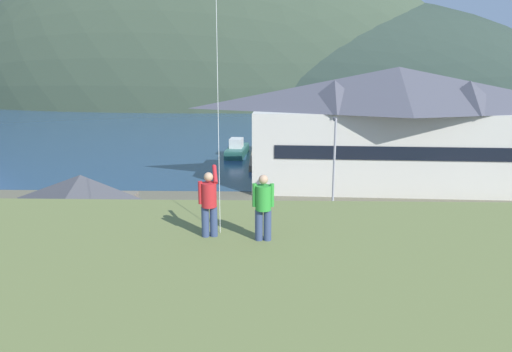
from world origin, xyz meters
TOP-DOWN VIEW (x-y plane):
  - ground_plane at (0.00, 0.00)m, footprint 600.00×600.00m
  - parking_lot_pad at (0.00, 5.00)m, footprint 40.00×20.00m
  - bay_water at (0.00, 60.00)m, footprint 360.00×84.00m
  - far_hill_west_ridge at (-21.59, 119.83)m, footprint 121.18×55.38m
  - far_hill_east_peak at (-18.21, 121.61)m, footprint 137.31×71.61m
  - far_hill_center_saddle at (-14.96, 108.40)m, footprint 137.35×55.19m
  - far_hill_far_shoulder at (8.78, 108.98)m, footprint 145.04×54.35m
  - harbor_lodge at (11.43, 20.21)m, footprint 26.42×10.12m
  - storage_shed_near_lot at (-10.19, 3.84)m, footprint 5.88×4.97m
  - wharf_dock at (-0.06, 32.63)m, footprint 3.20×14.57m
  - moored_boat_wharfside at (-3.43, 34.08)m, footprint 2.61×6.62m
  - moored_boat_outer_mooring at (3.13, 29.75)m, footprint 1.86×5.55m
  - parked_car_front_row_red at (1.63, 7.49)m, footprint 4.32×2.29m
  - parked_car_mid_row_center at (7.27, 5.82)m, footprint 4.25×2.14m
  - parked_car_mid_row_far at (13.77, 7.21)m, footprint 4.36×2.38m
  - parked_car_corner_spot at (0.63, -0.53)m, footprint 4.30×2.25m
  - parked_car_back_row_right at (-3.90, 0.40)m, footprint 4.27×2.19m
  - parked_car_mid_row_near at (7.91, 0.48)m, footprint 4.26×2.17m
  - parking_light_pole at (4.87, 10.55)m, footprint 0.24×0.78m
  - person_kite_flyer at (-1.20, -9.97)m, footprint 0.52×0.69m
  - person_companion at (0.22, -10.21)m, footprint 0.55×0.40m

SIDE VIEW (x-z plane):
  - ground_plane at x=0.00m, z-range 0.00..0.00m
  - far_hill_west_ridge at x=-21.59m, z-range -34.88..34.88m
  - far_hill_east_peak at x=-18.21m, z-range -25.77..25.77m
  - far_hill_center_saddle at x=-14.96m, z-range -41.41..41.41m
  - far_hill_far_shoulder at x=8.78m, z-range -28.04..28.04m
  - bay_water at x=0.00m, z-range 0.00..0.03m
  - parking_lot_pad at x=0.00m, z-range 0.00..0.10m
  - wharf_dock at x=-0.06m, z-range 0.00..0.70m
  - moored_boat_wharfside at x=-3.43m, z-range -0.36..1.80m
  - moored_boat_outer_mooring at x=3.13m, z-range -0.36..1.80m
  - parked_car_front_row_red at x=1.63m, z-range 0.15..1.97m
  - parked_car_mid_row_center at x=7.27m, z-range 0.15..1.97m
  - parked_car_mid_row_far at x=13.77m, z-range 0.15..1.97m
  - parked_car_corner_spot at x=0.63m, z-range 0.15..1.97m
  - parked_car_back_row_right at x=-3.90m, z-range 0.15..1.97m
  - parked_car_mid_row_near at x=7.91m, z-range 0.15..1.97m
  - storage_shed_near_lot at x=-10.19m, z-range 0.09..4.87m
  - parking_light_pole at x=4.87m, z-range 0.64..7.76m
  - harbor_lodge at x=11.43m, z-range 0.31..10.81m
  - person_companion at x=0.22m, z-range 6.52..8.26m
  - person_kite_flyer at x=-1.20m, z-range 6.47..8.33m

